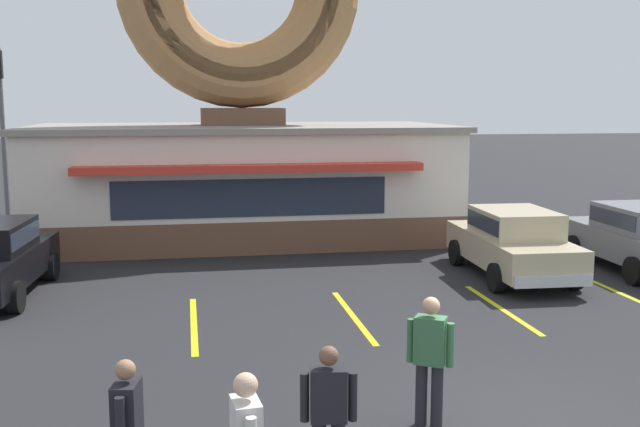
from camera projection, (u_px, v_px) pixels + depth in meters
ground_plane at (524, 421)px, 9.59m from camera, size 160.00×160.00×0.00m
donut_shop_building at (242, 112)px, 22.17m from camera, size 12.30×6.75×10.96m
car_champagne at (513, 240)px, 17.32m from camera, size 2.12×4.62×1.60m
car_grey at (639, 235)px, 17.98m from camera, size 2.04×4.59×1.60m
pedestrian_blue_sweater_man at (329, 412)px, 7.77m from camera, size 0.59×0.29×1.57m
pedestrian_leather_jacket_man at (430, 355)px, 9.30m from camera, size 0.52×0.40×1.68m
pedestrian_clipboard_woman at (128, 427)px, 7.42m from camera, size 0.30×0.59×1.55m
trash_bin at (15, 241)px, 19.19m from camera, size 0.57×0.57×0.97m
traffic_light_pole at (1, 112)px, 24.64m from camera, size 0.28×0.47×5.80m
parking_stripe_far_left at (194, 324)px, 13.74m from camera, size 0.12×3.60×0.01m
parking_stripe_left at (353, 316)px, 14.27m from camera, size 0.12×3.60×0.01m
parking_stripe_mid_left at (501, 308)px, 14.79m from camera, size 0.12×3.60×0.01m
parking_stripe_centre at (639, 301)px, 15.31m from camera, size 0.12×3.60×0.01m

